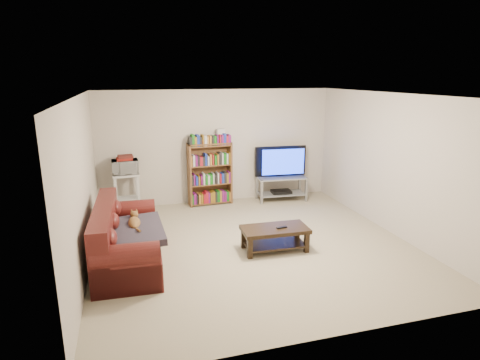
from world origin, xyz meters
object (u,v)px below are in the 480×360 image
object	(u,v)px
coffee_table	(275,234)
tv_stand	(281,184)
bookshelf	(210,173)
sofa	(123,242)

from	to	relation	value
coffee_table	tv_stand	distance (m)	2.64
tv_stand	bookshelf	xyz separation A→B (m)	(-1.56, 0.16, 0.32)
tv_stand	bookshelf	world-z (taller)	bookshelf
sofa	coffee_table	bearing A→B (deg)	-3.14
sofa	coffee_table	world-z (taller)	sofa
sofa	coffee_table	xyz separation A→B (m)	(2.29, -0.21, -0.05)
sofa	tv_stand	size ratio (longest dim) A/B	1.91
coffee_table	tv_stand	size ratio (longest dim) A/B	0.96
sofa	bookshelf	bearing A→B (deg)	54.96
bookshelf	sofa	bearing A→B (deg)	-130.26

